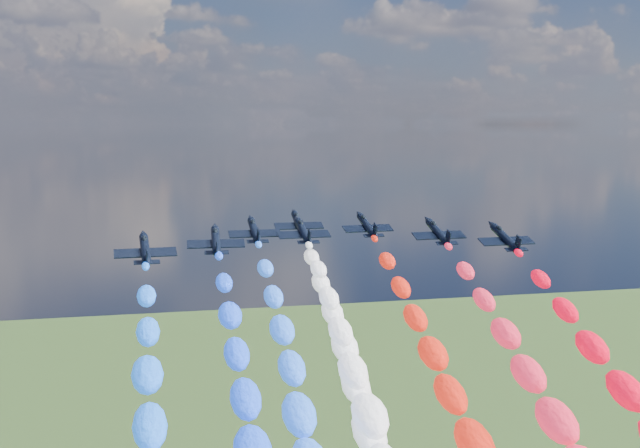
{
  "coord_description": "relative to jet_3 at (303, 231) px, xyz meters",
  "views": [
    {
      "loc": [
        -28.88,
        -124.88,
        124.12
      ],
      "look_at": [
        0.0,
        4.0,
        107.51
      ],
      "focal_mm": 44.49,
      "sensor_mm": 36.0,
      "label": 1
    }
  ],
  "objects": [
    {
      "name": "jet_0",
      "position": [
        -27.15,
        -14.34,
        0.0
      ],
      "size": [
        9.81,
        13.0,
        6.57
      ],
      "primitive_type": null,
      "rotation": [
        0.33,
        0.0,
        0.05
      ],
      "color": "black"
    },
    {
      "name": "jet_1",
      "position": [
        -15.97,
        -7.68,
        0.0
      ],
      "size": [
        9.98,
        13.12,
        6.57
      ],
      "primitive_type": null,
      "rotation": [
        0.33,
        0.0,
        -0.06
      ],
      "color": "black"
    },
    {
      "name": "jet_2",
      "position": [
        -8.23,
        2.81,
        0.0
      ],
      "size": [
        9.33,
        12.66,
        6.57
      ],
      "primitive_type": null,
      "rotation": [
        0.33,
        0.0,
        0.01
      ],
      "color": "black"
    },
    {
      "name": "jet_3",
      "position": [
        0.0,
        0.0,
        0.0
      ],
      "size": [
        9.65,
        12.89,
        6.57
      ],
      "primitive_type": null,
      "rotation": [
        0.33,
        0.0,
        0.04
      ],
      "color": "black"
    },
    {
      "name": "jet_4",
      "position": [
        1.41,
        11.75,
        0.0
      ],
      "size": [
        9.38,
        12.69,
        6.57
      ],
      "primitive_type": null,
      "rotation": [
        0.33,
        0.0,
        -0.01
      ],
      "color": "black"
    },
    {
      "name": "jet_5",
      "position": [
        13.11,
        5.24,
        0.0
      ],
      "size": [
        9.87,
        13.05,
        6.57
      ],
      "primitive_type": null,
      "rotation": [
        0.33,
        0.0,
        0.05
      ],
      "color": "black"
    },
    {
      "name": "jet_6",
      "position": [
        22.62,
        -6.31,
        0.0
      ],
      "size": [
        9.69,
        12.92,
        6.57
      ],
      "primitive_type": null,
      "rotation": [
        0.33,
        0.0,
        0.04
      ],
      "color": "black"
    },
    {
      "name": "jet_7",
      "position": [
        30.98,
        -15.13,
        0.0
      ],
      "size": [
        9.71,
        12.93,
        6.57
      ],
      "primitive_type": null,
      "rotation": [
        0.33,
        0.0,
        0.04
      ],
      "color": "black"
    }
  ]
}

